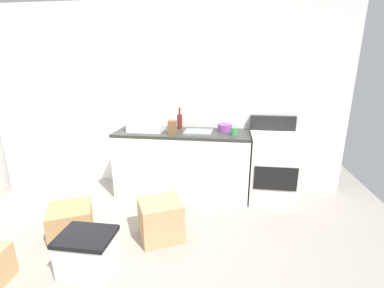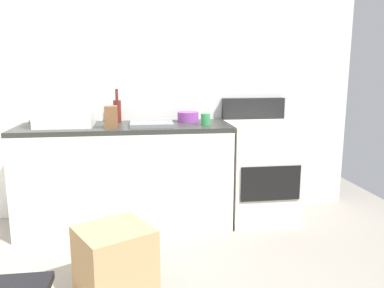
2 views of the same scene
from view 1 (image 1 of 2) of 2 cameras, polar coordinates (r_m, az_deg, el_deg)
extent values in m
plane|color=gray|center=(3.02, -12.24, -19.73)|extent=(6.00, 6.00, 0.00)
cube|color=silver|center=(3.96, -5.68, 9.59)|extent=(5.00, 0.10, 2.60)
cube|color=silver|center=(3.77, -2.10, -4.33)|extent=(1.80, 0.60, 0.86)
cube|color=#2D302B|center=(3.64, -2.18, 2.32)|extent=(1.80, 0.60, 0.04)
cube|color=white|center=(4.45, -29.29, 1.89)|extent=(0.68, 0.66, 1.62)
cube|color=silver|center=(3.76, 16.61, -4.78)|extent=(0.60, 0.60, 0.90)
cube|color=black|center=(3.49, 17.26, -7.03)|extent=(0.52, 0.02, 0.30)
cube|color=black|center=(3.85, 16.73, 4.27)|extent=(0.60, 0.08, 0.20)
cube|color=white|center=(3.71, -9.62, 4.85)|extent=(0.46, 0.34, 0.27)
cube|color=slate|center=(3.54, 1.38, 2.52)|extent=(0.36, 0.32, 0.03)
cylinder|color=#591E19|center=(3.79, -2.62, 4.77)|extent=(0.07, 0.07, 0.20)
cylinder|color=#591E19|center=(3.77, -2.65, 7.01)|extent=(0.03, 0.03, 0.10)
cylinder|color=#338C4C|center=(3.46, 8.84, 2.62)|extent=(0.08, 0.08, 0.10)
cube|color=brown|center=(3.48, -4.17, 3.53)|extent=(0.10, 0.10, 0.18)
cylinder|color=purple|center=(3.70, 6.93, 3.49)|extent=(0.19, 0.19, 0.09)
cube|color=#A37A4C|center=(3.27, -24.28, -14.59)|extent=(0.58, 0.57, 0.32)
cube|color=tan|center=(2.95, -6.66, -15.55)|extent=(0.56, 0.55, 0.41)
cube|color=silver|center=(2.69, -21.12, -21.11)|extent=(0.44, 0.34, 0.34)
cube|color=black|center=(2.59, -21.57, -17.74)|extent=(0.46, 0.36, 0.04)
camera|label=2|loc=(0.66, -54.46, -27.61)|focal=35.87mm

